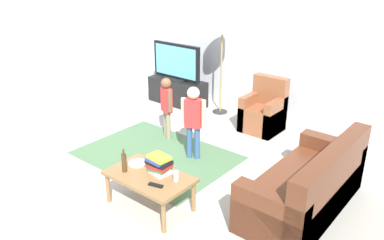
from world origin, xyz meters
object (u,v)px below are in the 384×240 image
(couch, at_px, (310,189))
(tv_remote, at_px, (156,185))
(tv, at_px, (176,62))
(soda_can, at_px, (176,176))
(coffee_table, at_px, (149,179))
(child_center, at_px, (193,116))
(floor_lamp, at_px, (222,30))
(tv_stand, at_px, (178,92))
(bottle, at_px, (124,162))
(plate, at_px, (137,163))
(child_near_tv, at_px, (167,103))
(book_stack, at_px, (159,164))
(armchair, at_px, (264,113))

(couch, xyz_separation_m, tv_remote, (-1.25, -1.22, 0.14))
(tv, bearing_deg, soda_can, -48.73)
(coffee_table, distance_m, soda_can, 0.35)
(child_center, height_order, soda_can, child_center)
(couch, xyz_separation_m, floor_lamp, (-2.62, 1.90, 1.25))
(tv_stand, distance_m, tv_remote, 3.76)
(soda_can, bearing_deg, child_center, 121.00)
(tv, distance_m, tv_remote, 3.76)
(bottle, bearing_deg, soda_can, 20.14)
(child_center, bearing_deg, plate, -86.07)
(child_center, distance_m, tv_remote, 1.53)
(child_near_tv, relative_size, child_center, 0.93)
(child_center, relative_size, book_stack, 3.60)
(child_center, xyz_separation_m, plate, (0.08, -1.16, -0.22))
(couch, bearing_deg, tv_remote, -135.72)
(floor_lamp, xyz_separation_m, tv_remote, (1.37, -3.12, -1.11))
(book_stack, bearing_deg, child_center, 110.37)
(tv, bearing_deg, child_near_tv, -54.30)
(floor_lamp, xyz_separation_m, child_near_tv, (-0.00, -1.46, -0.94))
(child_center, bearing_deg, book_stack, -69.63)
(floor_lamp, bearing_deg, plate, -73.74)
(tv, distance_m, coffee_table, 3.54)
(tv, distance_m, armchair, 2.04)
(armchair, distance_m, bottle, 2.95)
(coffee_table, xyz_separation_m, soda_can, (0.32, 0.10, 0.11))
(book_stack, xyz_separation_m, plate, (-0.35, -0.02, -0.10))
(tv, bearing_deg, couch, -26.01)
(plate, bearing_deg, soda_can, -0.00)
(couch, distance_m, book_stack, 1.75)
(floor_lamp, xyz_separation_m, book_stack, (1.19, -2.89, -1.01))
(couch, bearing_deg, bottle, -145.14)
(tv_stand, bearing_deg, tv, -90.00)
(tv_stand, xyz_separation_m, tv, (0.00, -0.02, 0.60))
(armchair, bearing_deg, floor_lamp, 169.56)
(tv_stand, distance_m, armchair, 1.97)
(tv_remote, bearing_deg, bottle, 165.19)
(soda_can, bearing_deg, armchair, 98.95)
(couch, bearing_deg, armchair, 132.66)
(book_stack, bearing_deg, floor_lamp, 112.45)
(couch, bearing_deg, child_near_tv, 170.43)
(tv_remote, height_order, plate, plate)
(floor_lamp, bearing_deg, child_near_tv, -90.13)
(child_near_tv, relative_size, soda_can, 8.36)
(couch, distance_m, child_center, 1.89)
(coffee_table, bearing_deg, tv, 126.26)
(couch, relative_size, plate, 8.18)
(couch, xyz_separation_m, bottle, (-1.75, -1.22, 0.25))
(armchair, relative_size, tv_remote, 5.29)
(bottle, distance_m, tv_remote, 0.51)
(tv_stand, height_order, floor_lamp, floor_lamp)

